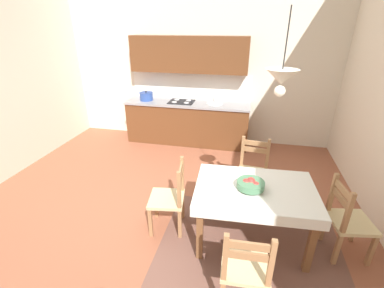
{
  "coord_description": "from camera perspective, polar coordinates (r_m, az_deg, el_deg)",
  "views": [
    {
      "loc": [
        1.09,
        -2.7,
        2.41
      ],
      "look_at": [
        0.47,
        0.11,
        1.09
      ],
      "focal_mm": 24.73,
      "sensor_mm": 36.0,
      "label": 1
    }
  ],
  "objects": [
    {
      "name": "ground_plane",
      "position": [
        3.81,
        -7.6,
        -15.89
      ],
      "size": [
        6.2,
        6.36,
        0.1
      ],
      "primitive_type": "cube",
      "color": "#99563D"
    },
    {
      "name": "wall_back",
      "position": [
        5.77,
        1.59,
        20.23
      ],
      "size": [
        6.2,
        0.12,
        3.96
      ],
      "primitive_type": "cube",
      "color": "silver",
      "rests_on": "ground_plane"
    },
    {
      "name": "area_rug",
      "position": [
        3.44,
        12.26,
        -20.53
      ],
      "size": [
        2.1,
        1.6,
        0.01
      ],
      "primitive_type": "cube",
      "color": "brown",
      "rests_on": "ground_plane"
    },
    {
      "name": "kitchen_cabinetry",
      "position": [
        5.68,
        -0.95,
        8.64
      ],
      "size": [
        2.62,
        0.63,
        2.2
      ],
      "color": "brown",
      "rests_on": "ground_plane"
    },
    {
      "name": "dining_table",
      "position": [
        3.12,
        13.31,
        -11.19
      ],
      "size": [
        1.38,
        0.98,
        0.75
      ],
      "color": "brown",
      "rests_on": "ground_plane"
    },
    {
      "name": "dining_chair_tv_side",
      "position": [
        3.35,
        -4.79,
        -11.58
      ],
      "size": [
        0.48,
        0.48,
        0.93
      ],
      "color": "#D1BC89",
      "rests_on": "ground_plane"
    },
    {
      "name": "dining_chair_kitchen_side",
      "position": [
        3.96,
        12.86,
        -5.96
      ],
      "size": [
        0.46,
        0.46,
        0.93
      ],
      "color": "#D1BC89",
      "rests_on": "ground_plane"
    },
    {
      "name": "dining_chair_window_side",
      "position": [
        3.46,
        30.5,
        -14.13
      ],
      "size": [
        0.48,
        0.48,
        0.93
      ],
      "color": "#D1BC89",
      "rests_on": "ground_plane"
    },
    {
      "name": "dining_chair_camera_side",
      "position": [
        2.62,
        11.38,
        -24.8
      ],
      "size": [
        0.44,
        0.44,
        0.93
      ],
      "color": "#D1BC89",
      "rests_on": "ground_plane"
    },
    {
      "name": "fruit_bowl",
      "position": [
        2.98,
        12.54,
        -8.47
      ],
      "size": [
        0.3,
        0.3,
        0.12
      ],
      "color": "#4C7F5B",
      "rests_on": "dining_table"
    },
    {
      "name": "pendant_lamp",
      "position": [
        2.75,
        18.76,
        13.4
      ],
      "size": [
        0.32,
        0.32,
        0.8
      ],
      "color": "black"
    }
  ]
}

